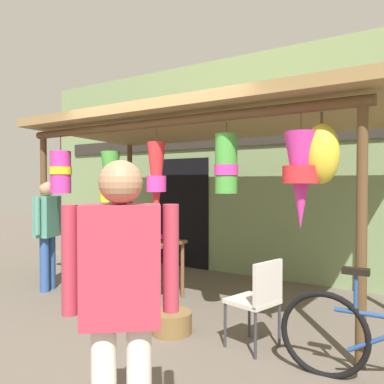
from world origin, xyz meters
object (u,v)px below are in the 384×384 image
object	(u,v)px
flower_heap_on_table	(144,236)
customer_foreground	(121,293)
display_table	(141,247)
folding_chair	(259,296)
shopper_by_bananas	(47,226)
wicker_basket_by_table	(171,322)

from	to	relation	value
flower_heap_on_table	customer_foreground	size ratio (longest dim) A/B	0.38
flower_heap_on_table	display_table	bearing A→B (deg)	-167.10
folding_chair	shopper_by_bananas	size ratio (longest dim) A/B	0.53
flower_heap_on_table	folding_chair	bearing A→B (deg)	-19.39
wicker_basket_by_table	customer_foreground	bearing A→B (deg)	-60.03
display_table	flower_heap_on_table	xyz separation A→B (m)	(0.05, 0.01, 0.15)
display_table	shopper_by_bananas	bearing A→B (deg)	-159.02
customer_foreground	display_table	bearing A→B (deg)	129.84
display_table	customer_foreground	distance (m)	3.43
wicker_basket_by_table	shopper_by_bananas	size ratio (longest dim) A/B	0.27
display_table	folding_chair	distance (m)	2.20
display_table	customer_foreground	size ratio (longest dim) A/B	0.66
shopper_by_bananas	wicker_basket_by_table	bearing A→B (deg)	-7.29
folding_chair	wicker_basket_by_table	distance (m)	1.01
customer_foreground	shopper_by_bananas	xyz separation A→B (m)	(-3.51, 2.11, -0.06)
flower_heap_on_table	shopper_by_bananas	bearing A→B (deg)	-159.29
flower_heap_on_table	wicker_basket_by_table	distance (m)	1.56
customer_foreground	flower_heap_on_table	bearing A→B (deg)	129.11
flower_heap_on_table	folding_chair	size ratio (longest dim) A/B	0.76
wicker_basket_by_table	shopper_by_bananas	distance (m)	2.63
display_table	wicker_basket_by_table	size ratio (longest dim) A/B	2.63
customer_foreground	shopper_by_bananas	world-z (taller)	customer_foreground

